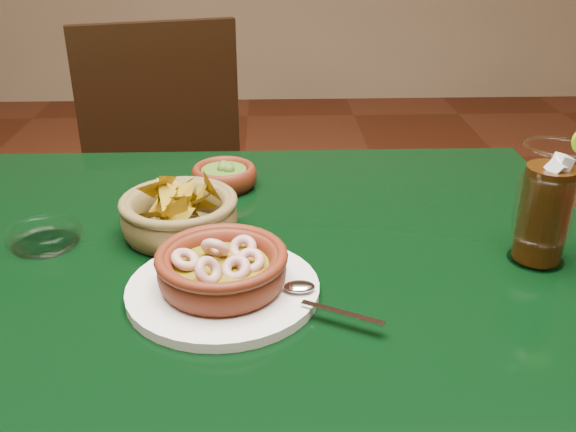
{
  "coord_description": "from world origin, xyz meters",
  "views": [
    {
      "loc": [
        0.11,
        -0.79,
        1.18
      ],
      "look_at": [
        0.14,
        -0.02,
        0.81
      ],
      "focal_mm": 40.0,
      "sensor_mm": 36.0,
      "label": 1
    }
  ],
  "objects_px": {
    "dining_table": "(191,310)",
    "cola_drink": "(545,206)",
    "dining_chair": "(173,199)",
    "chip_basket": "(179,214)",
    "shrimp_plate": "(223,273)"
  },
  "relations": [
    {
      "from": "dining_table",
      "to": "cola_drink",
      "type": "bearing_deg",
      "value": -5.17
    },
    {
      "from": "dining_chair",
      "to": "chip_basket",
      "type": "relative_size",
      "value": 4.63
    },
    {
      "from": "dining_chair",
      "to": "chip_basket",
      "type": "height_order",
      "value": "dining_chair"
    },
    {
      "from": "chip_basket",
      "to": "cola_drink",
      "type": "bearing_deg",
      "value": -10.92
    },
    {
      "from": "dining_chair",
      "to": "chip_basket",
      "type": "xyz_separation_m",
      "value": [
        0.11,
        -0.66,
        0.27
      ]
    },
    {
      "from": "cola_drink",
      "to": "dining_chair",
      "type": "bearing_deg",
      "value": 128.7
    },
    {
      "from": "chip_basket",
      "to": "cola_drink",
      "type": "xyz_separation_m",
      "value": [
        0.49,
        -0.09,
        0.05
      ]
    },
    {
      "from": "dining_chair",
      "to": "cola_drink",
      "type": "bearing_deg",
      "value": -51.3
    },
    {
      "from": "dining_table",
      "to": "cola_drink",
      "type": "distance_m",
      "value": 0.51
    },
    {
      "from": "dining_table",
      "to": "chip_basket",
      "type": "relative_size",
      "value": 5.97
    },
    {
      "from": "dining_chair",
      "to": "shrimp_plate",
      "type": "relative_size",
      "value": 3.07
    },
    {
      "from": "dining_table",
      "to": "cola_drink",
      "type": "relative_size",
      "value": 6.5
    },
    {
      "from": "shrimp_plate",
      "to": "dining_table",
      "type": "bearing_deg",
      "value": 116.77
    },
    {
      "from": "dining_table",
      "to": "cola_drink",
      "type": "xyz_separation_m",
      "value": [
        0.47,
        -0.04,
        0.18
      ]
    },
    {
      "from": "dining_table",
      "to": "shrimp_plate",
      "type": "relative_size",
      "value": 3.96
    }
  ]
}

